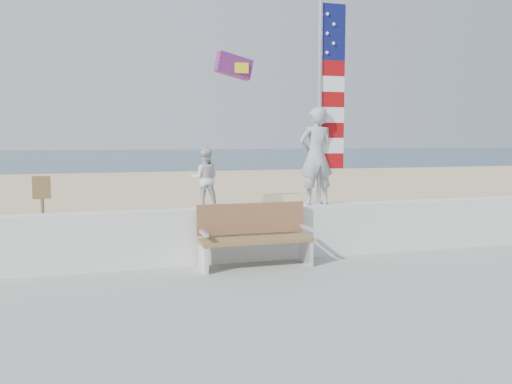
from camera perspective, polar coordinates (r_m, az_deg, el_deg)
ground at (r=7.40m, az=2.61°, el=-11.83°), size 220.00×220.00×0.00m
sand at (r=15.98m, az=-8.20°, el=-2.29°), size 90.00×40.00×0.08m
seawall at (r=9.11m, az=-1.57°, el=-4.43°), size 30.00×0.35×0.90m
adult at (r=9.42m, az=6.35°, el=3.77°), size 0.62×0.41×1.68m
child at (r=8.85m, az=-5.40°, el=1.40°), size 0.53×0.44×0.98m
bench at (r=8.69m, az=-0.18°, el=-4.52°), size 1.80×0.57×1.00m
flag at (r=9.52m, az=7.44°, el=10.24°), size 0.50×0.08×3.50m
parafoil_kite at (r=12.25m, az=-2.25°, el=13.07°), size 0.90×0.37×0.60m
sign at (r=10.74m, az=-21.57°, el=-1.60°), size 0.32×0.07×1.46m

